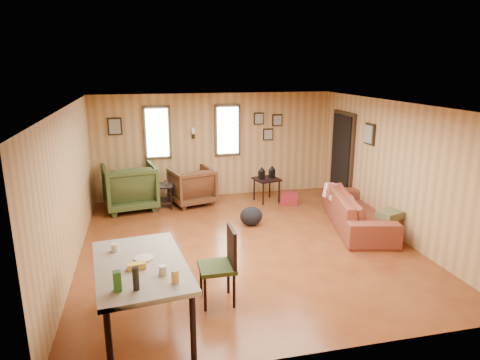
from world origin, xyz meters
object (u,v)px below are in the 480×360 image
at_px(recliner_brown, 192,184).
at_px(end_table, 162,192).
at_px(sofa, 359,205).
at_px(dining_table, 141,270).
at_px(side_table, 267,177).
at_px(recliner_green, 130,185).

bearing_deg(recliner_brown, end_table, -5.84).
distance_m(sofa, dining_table, 4.73).
bearing_deg(end_table, sofa, -29.94).
distance_m(sofa, end_table, 4.13).
distance_m(recliner_brown, dining_table, 4.76).
distance_m(side_table, dining_table, 5.23).
xyz_separation_m(recliner_brown, end_table, (-0.66, -0.10, -0.10)).
relative_size(sofa, dining_table, 1.30).
xyz_separation_m(recliner_green, dining_table, (0.21, -4.56, 0.22)).
xyz_separation_m(sofa, end_table, (-3.58, 2.06, -0.10)).
bearing_deg(recliner_brown, recliner_green, -12.38).
height_order(recliner_brown, end_table, recliner_brown).
bearing_deg(recliner_green, dining_table, 83.14).
xyz_separation_m(sofa, side_table, (-1.24, 1.97, 0.12)).
distance_m(recliner_brown, end_table, 0.68).
relative_size(recliner_brown, recliner_green, 0.83).
distance_m(recliner_green, end_table, 0.70).
xyz_separation_m(sofa, recliner_green, (-4.24, 2.11, 0.10)).
height_order(recliner_brown, dining_table, dining_table).
relative_size(recliner_brown, side_table, 1.09).
bearing_deg(recliner_green, end_table, 166.39).
bearing_deg(sofa, side_table, 45.30).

